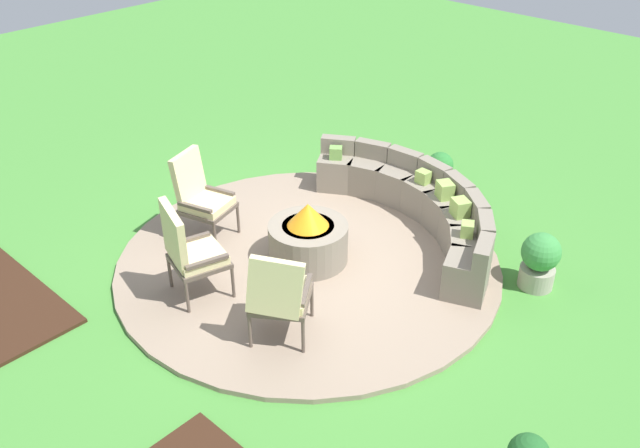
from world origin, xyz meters
TOP-DOWN VIEW (x-y plane):
  - ground_plane at (0.00, 0.00)m, footprint 24.00×24.00m
  - patio_circle at (0.00, 0.00)m, footprint 4.47×4.47m
  - fire_pit at (0.00, 0.00)m, footprint 0.92×0.92m
  - curved_stone_bench at (0.49, 1.49)m, footprint 3.27×1.68m
  - lounge_chair_front_left at (-1.31, -0.50)m, footprint 0.70×0.66m
  - lounge_chair_front_right at (-0.44, -1.34)m, footprint 0.72×0.71m
  - lounge_chair_back_left at (0.75, -1.18)m, footprint 0.80×0.83m
  - potted_plant_1 at (0.05, 2.59)m, footprint 0.37×0.37m
  - potted_plant_2 at (2.16, 1.41)m, footprint 0.43×0.43m

SIDE VIEW (x-z plane):
  - ground_plane at x=0.00m, z-range 0.00..0.00m
  - patio_circle at x=0.00m, z-range 0.00..0.06m
  - potted_plant_1 at x=0.05m, z-range 0.02..0.57m
  - curved_stone_bench at x=0.49m, z-range 0.01..0.69m
  - potted_plant_2 at x=2.16m, z-range 0.02..0.68m
  - fire_pit at x=0.00m, z-range -0.02..0.72m
  - lounge_chair_back_left at x=0.75m, z-range 0.07..1.13m
  - lounge_chair_front_left at x=-1.31m, z-range 0.07..1.17m
  - lounge_chair_front_right at x=-0.44m, z-range 0.05..1.22m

